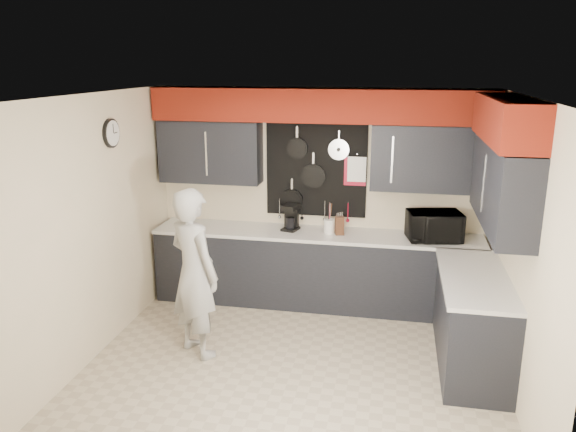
% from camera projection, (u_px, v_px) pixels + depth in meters
% --- Properties ---
extents(ground, '(4.00, 4.00, 0.00)m').
position_uv_depth(ground, '(294.00, 363.00, 5.56)').
color(ground, '#B2A48A').
rests_on(ground, ground).
extents(back_wall_assembly, '(4.00, 0.36, 2.60)m').
position_uv_depth(back_wall_assembly, '(320.00, 139.00, 6.54)').
color(back_wall_assembly, beige).
rests_on(back_wall_assembly, ground).
extents(right_wall_assembly, '(0.36, 3.50, 2.60)m').
position_uv_depth(right_wall_assembly, '(506.00, 172.00, 4.95)').
color(right_wall_assembly, beige).
rests_on(right_wall_assembly, ground).
extents(left_wall_assembly, '(0.05, 3.50, 2.60)m').
position_uv_depth(left_wall_assembly, '(98.00, 223.00, 5.59)').
color(left_wall_assembly, beige).
rests_on(left_wall_assembly, ground).
extents(base_cabinets, '(3.95, 2.20, 0.92)m').
position_uv_depth(base_cabinets, '(354.00, 281.00, 6.42)').
color(base_cabinets, black).
rests_on(base_cabinets, ground).
extents(microwave, '(0.66, 0.51, 0.33)m').
position_uv_depth(microwave, '(434.00, 226.00, 6.36)').
color(microwave, black).
rests_on(microwave, base_cabinets).
extents(knife_block, '(0.12, 0.12, 0.21)m').
position_uv_depth(knife_block, '(339.00, 226.00, 6.58)').
color(knife_block, '#3E2113').
rests_on(knife_block, base_cabinets).
extents(utensil_crock, '(0.13, 0.13, 0.17)m').
position_uv_depth(utensil_crock, '(329.00, 226.00, 6.64)').
color(utensil_crock, white).
rests_on(utensil_crock, base_cabinets).
extents(coffee_maker, '(0.22, 0.25, 0.31)m').
position_uv_depth(coffee_maker, '(291.00, 217.00, 6.75)').
color(coffee_maker, black).
rests_on(coffee_maker, base_cabinets).
extents(person, '(0.76, 0.70, 1.73)m').
position_uv_depth(person, '(194.00, 273.00, 5.55)').
color(person, '#9A9A97').
rests_on(person, ground).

